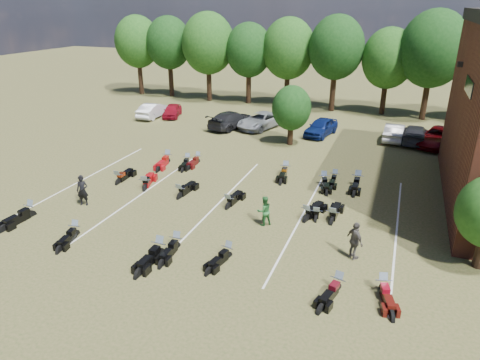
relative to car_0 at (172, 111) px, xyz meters
The scene contains 36 objects.
ground 25.72m from the car_0, 51.96° to the right, with size 160.00×160.00×0.00m, color brown.
car_0 is the anchor object (origin of this frame).
car_1 1.91m from the car_0, 152.97° to the right, with size 1.57×4.49×1.48m, color silver.
car_2 10.00m from the car_0, ahead, with size 2.44×5.30×1.47m, color gray.
car_3 7.55m from the car_0, 12.96° to the right, with size 2.20×5.41×1.57m, color black.
car_4 15.78m from the car_0, ahead, with size 1.80×4.47×1.52m, color navy.
car_5 21.92m from the car_0, ahead, with size 1.54×4.41×1.45m, color beige.
car_6 25.42m from the car_0, ahead, with size 2.54×5.51×1.53m, color #530408.
car_7 23.56m from the car_0, ahead, with size 2.03×5.00×1.45m, color #323236.
person_black 21.12m from the car_0, 74.79° to the right, with size 0.67×0.44×1.84m, color black.
person_green 24.88m from the car_0, 49.49° to the right, with size 0.80×0.63×1.65m, color #27682E.
person_grey 29.39m from the car_0, 44.26° to the right, with size 1.08×0.45×1.85m, color #4F4944.
motorcycle_0 23.01m from the car_0, 80.54° to the right, with size 0.78×2.44×1.36m, color black, non-canonical shape.
motorcycle_1 24.69m from the car_0, 72.13° to the right, with size 0.68×2.13×1.19m, color black, non-canonical shape.
motorcycle_2 26.67m from the car_0, 62.03° to the right, with size 0.78×2.44×1.36m, color black, non-canonical shape.
motorcycle_3 27.46m from the car_0, 55.40° to the right, with size 0.66×2.07×1.16m, color black, non-canonical shape.
motorcycle_4 26.18m from the car_0, 60.30° to the right, with size 0.70×2.19×1.22m, color black, non-canonical shape.
motorcycle_5 31.17m from the car_0, 48.27° to the right, with size 0.69×2.17×1.21m, color black, non-canonical shape.
motorcycle_6 31.96m from the car_0, 45.27° to the right, with size 0.69×2.17×1.21m, color #430E09, non-canonical shape.
motorcycle_7 18.85m from the car_0, 65.95° to the right, with size 0.79×2.47×1.38m, color maroon, non-canonical shape.
motorcycle_8 17.85m from the car_0, 72.07° to the right, with size 0.75×2.36×1.31m, color black, non-canonical shape.
motorcycle_9 20.33m from the car_0, 59.41° to the right, with size 0.75×2.37×1.32m, color black, non-canonical shape.
motorcycle_10 22.35m from the car_0, 52.45° to the right, with size 0.73×2.28×1.27m, color black, non-canonical shape.
motorcycle_11 25.55m from the car_0, 43.05° to the right, with size 0.68×2.13×1.19m, color black, non-canonical shape.
motorcycle_12 25.36m from the car_0, 44.10° to the right, with size 0.79×2.48×1.39m, color black, non-canonical shape.
motorcycle_13 26.17m from the car_0, 41.72° to the right, with size 0.77×2.42×1.35m, color black, non-canonical shape.
motorcycle_14 14.41m from the car_0, 53.32° to the right, with size 0.67×2.09×1.17m, color #44090B, non-canonical shape.
motorcycle_15 14.00m from the car_0, 62.21° to the right, with size 0.78×2.45×1.37m, color #9D0B12, non-canonical shape.
motorcycle_16 14.57m from the car_0, 56.41° to the right, with size 0.66×2.09×1.16m, color black, non-canonical shape.
motorcycle_17 19.15m from the car_0, 36.92° to the right, with size 0.76×2.40×1.34m, color black, non-canonical shape.
motorcycle_18 21.96m from the car_0, 31.66° to the right, with size 0.65×2.05×1.15m, color black, non-canonical shape.
motorcycle_19 23.30m from the car_0, 29.99° to the right, with size 0.79×2.48×1.38m, color black, non-canonical shape.
motorcycle_20 21.90m from the car_0, 34.16° to the right, with size 0.71×2.24×1.25m, color black, non-canonical shape.
tree_line 18.14m from the car_0, 30.50° to the left, with size 56.00×6.00×9.79m.
young_tree_midfield 14.84m from the car_0, 18.94° to the right, with size 3.20×3.20×4.70m.
parking_lines 21.52m from the car_0, 53.33° to the right, with size 20.10×14.00×0.01m.
Camera 1 is at (6.36, -18.02, 10.99)m, focal length 32.00 mm.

